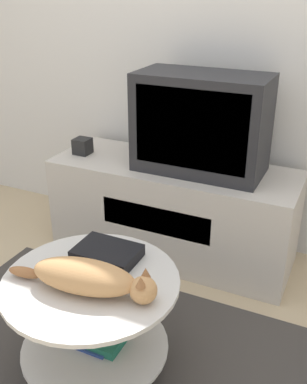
{
  "coord_description": "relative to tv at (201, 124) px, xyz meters",
  "views": [
    {
      "loc": [
        0.8,
        -1.19,
        1.47
      ],
      "look_at": [
        0.04,
        0.42,
        0.63
      ],
      "focal_mm": 42.0,
      "sensor_mm": 36.0,
      "label": 1
    }
  ],
  "objects": [
    {
      "name": "rug",
      "position": [
        -0.07,
        -0.95,
        -0.8
      ],
      "size": [
        1.74,
        1.14,
        0.02
      ],
      "color": "#3D3833",
      "rests_on": "ground_plane"
    },
    {
      "name": "coffee_table",
      "position": [
        -0.06,
        -0.99,
        -0.51
      ],
      "size": [
        0.67,
        0.67,
        0.44
      ],
      "color": "#B2B2B7",
      "rests_on": "rug"
    },
    {
      "name": "wall_back",
      "position": [
        -0.07,
        0.32,
        0.49
      ],
      "size": [
        8.0,
        0.05,
        2.6
      ],
      "color": "silver",
      "rests_on": "ground_plane"
    },
    {
      "name": "speaker",
      "position": [
        -0.71,
        -0.06,
        -0.21
      ],
      "size": [
        0.09,
        0.09,
        0.09
      ],
      "color": "black",
      "rests_on": "tv_stand"
    },
    {
      "name": "ground_plane",
      "position": [
        -0.07,
        -0.95,
        -0.81
      ],
      "size": [
        12.0,
        12.0,
        0.0
      ],
      "primitive_type": "plane",
      "color": "tan"
    },
    {
      "name": "dvd_box",
      "position": [
        -0.08,
        -0.84,
        -0.32
      ],
      "size": [
        0.25,
        0.18,
        0.05
      ],
      "color": "black",
      "rests_on": "coffee_table"
    },
    {
      "name": "tv_stand",
      "position": [
        -0.15,
        -0.01,
        -0.53
      ],
      "size": [
        1.38,
        0.49,
        0.55
      ],
      "color": "beige",
      "rests_on": "ground_plane"
    },
    {
      "name": "cat",
      "position": [
        -0.03,
        -1.05,
        -0.29
      ],
      "size": [
        0.58,
        0.21,
        0.12
      ],
      "rotation": [
        0.0,
        0.0,
        0.15
      ],
      "color": "tan",
      "rests_on": "coffee_table"
    },
    {
      "name": "tv",
      "position": [
        0.0,
        0.0,
        0.0
      ],
      "size": [
        0.67,
        0.34,
        0.51
      ],
      "color": "#232326",
      "rests_on": "tv_stand"
    }
  ]
}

